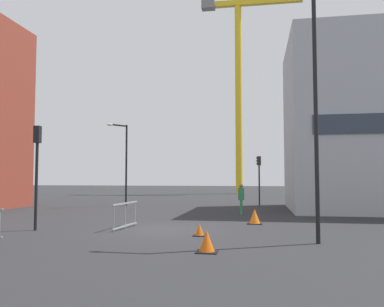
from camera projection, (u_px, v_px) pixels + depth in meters
ground at (163, 229)px, 16.09m from camera, size 160.00×160.00×0.00m
construction_crane at (239, 70)px, 51.86m from camera, size 13.38×1.21×26.11m
streetlamp_tall at (310, 89)px, 12.95m from camera, size 1.83×0.24×8.85m
streetlamp_short at (124, 157)px, 29.07m from camera, size 1.14×1.44×6.09m
traffic_light_near at (37, 160)px, 15.94m from camera, size 0.27×0.38×4.26m
traffic_light_island at (259, 172)px, 29.77m from camera, size 0.38×0.26×3.76m
pedestrian_walking at (241, 197)px, 22.44m from camera, size 0.34×0.34×1.76m
safety_barrier_right_run at (125, 215)px, 16.42m from camera, size 0.28×2.36×1.08m
traffic_cone_on_verge at (199, 230)px, 14.28m from camera, size 0.45×0.45×0.46m
traffic_cone_orange at (207, 242)px, 11.18m from camera, size 0.62×0.62×0.62m
traffic_cone_striped at (255, 217)px, 17.95m from camera, size 0.68×0.68×0.69m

